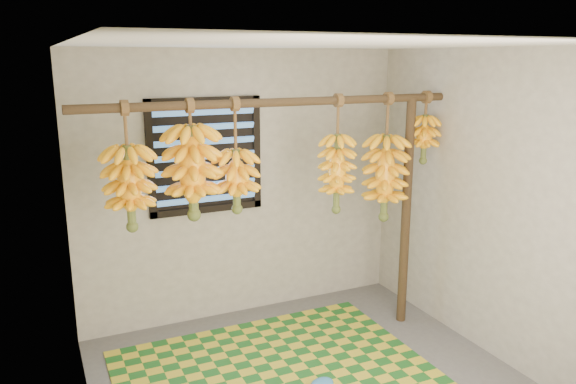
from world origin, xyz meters
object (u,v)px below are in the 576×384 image
banana_bunch_e (385,178)px  banana_bunch_f (424,139)px  banana_bunch_a (130,188)px  banana_bunch_b (192,172)px  woven_mat (279,377)px  plastic_bag (322,384)px  support_post (406,214)px  banana_bunch_d (337,173)px  banana_bunch_c (236,181)px

banana_bunch_e → banana_bunch_f: same height
banana_bunch_a → banana_bunch_b: 0.44m
woven_mat → plastic_bag: size_ratio=12.01×
plastic_bag → banana_bunch_e: size_ratio=0.18×
banana_bunch_e → support_post: bearing=0.0°
banana_bunch_e → banana_bunch_f: 0.49m
banana_bunch_b → banana_bunch_e: size_ratio=0.80×
woven_mat → banana_bunch_d: banana_bunch_d is taller
woven_mat → banana_bunch_c: (-0.16, 0.40, 1.43)m
banana_bunch_d → banana_bunch_f: same height
banana_bunch_a → banana_bunch_f: bearing=0.0°
banana_bunch_c → banana_bunch_a: bearing=-180.0°
banana_bunch_c → woven_mat: bearing=-68.2°
plastic_bag → support_post: bearing=30.1°
woven_mat → banana_bunch_d: 1.63m
woven_mat → plastic_bag: bearing=-53.6°
banana_bunch_d → banana_bunch_e: 0.47m
banana_bunch_d → banana_bunch_e: size_ratio=0.89×
woven_mat → banana_bunch_e: 1.81m
banana_bunch_a → banana_bunch_e: size_ratio=0.83×
support_post → banana_bunch_e: size_ratio=1.88×
banana_bunch_b → plastic_bag: bearing=-44.4°
banana_bunch_c → banana_bunch_d: bearing=-0.0°
support_post → banana_bunch_f: bearing=0.0°
woven_mat → banana_bunch_c: size_ratio=2.70×
support_post → plastic_bag: (-1.18, -0.68, -0.95)m
banana_bunch_d → banana_bunch_c: bearing=180.0°
banana_bunch_d → support_post: bearing=0.0°
banana_bunch_e → banana_bunch_f: size_ratio=1.75×
banana_bunch_f → support_post: bearing=180.0°
banana_bunch_f → banana_bunch_d: bearing=-180.0°
banana_bunch_a → plastic_bag: bearing=-31.0°
plastic_bag → banana_bunch_a: (-1.14, 0.68, 1.41)m
support_post → banana_bunch_c: bearing=180.0°
plastic_bag → banana_bunch_f: banana_bunch_f is taller
banana_bunch_b → woven_mat: bearing=-39.1°
support_post → woven_mat: support_post is taller
support_post → banana_bunch_b: size_ratio=2.34×
banana_bunch_a → banana_bunch_b: size_ratio=1.04×
banana_bunch_d → plastic_bag: bearing=-125.1°
woven_mat → banana_bunch_a: size_ratio=2.58×
woven_mat → banana_bunch_e: size_ratio=2.15×
banana_bunch_c → banana_bunch_e: same height
woven_mat → banana_bunch_e: bearing=18.9°
banana_bunch_a → banana_bunch_c: same height
plastic_bag → banana_bunch_b: 1.78m
banana_bunch_a → banana_bunch_b: (0.44, 0.00, 0.07)m
woven_mat → support_post: bearing=15.9°
banana_bunch_a → banana_bunch_e: same height
plastic_bag → banana_bunch_c: size_ratio=0.22×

